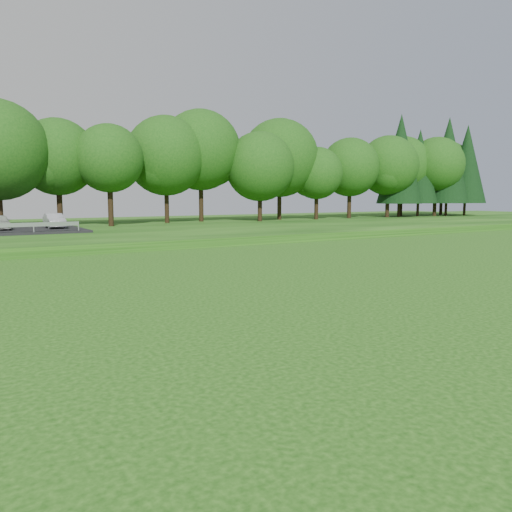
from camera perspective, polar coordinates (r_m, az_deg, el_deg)
berm at (r=49.43m, az=-5.98°, el=3.25°), size 130.00×30.00×0.60m
walking_path at (r=37.36m, az=3.36°, el=1.69°), size 130.00×1.60×0.04m
treeline at (r=53.18m, az=-7.99°, el=11.89°), size 104.00×7.00×15.00m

